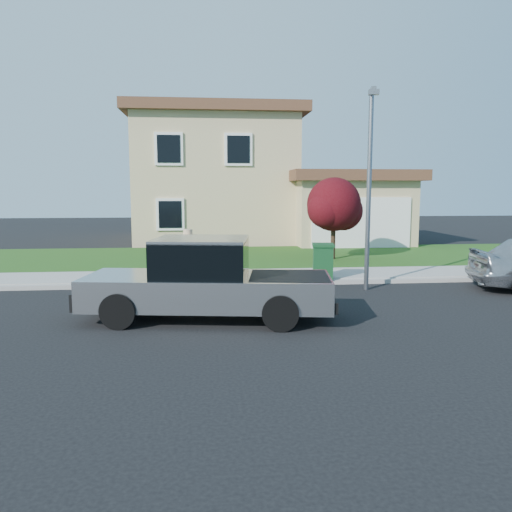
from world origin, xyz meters
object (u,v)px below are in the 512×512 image
at_px(pickup_truck, 207,282).
at_px(woman, 189,269).
at_px(trash_bin, 323,261).
at_px(street_lamp, 369,178).
at_px(ornamental_tree, 335,207).

bearing_deg(pickup_truck, woman, 114.13).
xyz_separation_m(pickup_truck, woman, (-0.44, 1.54, 0.04)).
bearing_deg(pickup_truck, trash_bin, 56.89).
distance_m(pickup_truck, trash_bin, 5.14).
distance_m(trash_bin, street_lamp, 2.80).
height_order(woman, ornamental_tree, ornamental_tree).
bearing_deg(ornamental_tree, woman, -128.34).
xyz_separation_m(pickup_truck, street_lamp, (4.35, 2.69, 2.22)).
relative_size(woman, street_lamp, 0.34).
height_order(woman, street_lamp, street_lamp).
xyz_separation_m(ornamental_tree, trash_bin, (-1.46, -4.39, -1.42)).
distance_m(ornamental_tree, trash_bin, 4.84).
xyz_separation_m(woman, street_lamp, (4.79, 1.14, 2.18)).
height_order(ornamental_tree, trash_bin, ornamental_tree).
bearing_deg(trash_bin, pickup_truck, -121.27).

